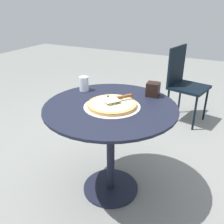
# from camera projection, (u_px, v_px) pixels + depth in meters

# --- Properties ---
(ground_plane) EXTENTS (10.00, 10.00, 0.00)m
(ground_plane) POSITION_uv_depth(u_px,v_px,m) (111.00, 188.00, 1.96)
(ground_plane) COLOR gray
(patio_table) EXTENTS (0.91, 0.91, 0.73)m
(patio_table) POSITION_uv_depth(u_px,v_px,m) (111.00, 127.00, 1.72)
(patio_table) COLOR black
(patio_table) RESTS_ON ground
(pizza_on_tray) EXTENTS (0.38, 0.38, 0.05)m
(pizza_on_tray) POSITION_uv_depth(u_px,v_px,m) (112.00, 105.00, 1.62)
(pizza_on_tray) COLOR silver
(pizza_on_tray) RESTS_ON patio_table
(pizza_server) EXTENTS (0.16, 0.20, 0.02)m
(pizza_server) POSITION_uv_depth(u_px,v_px,m) (119.00, 98.00, 1.62)
(pizza_server) COLOR silver
(pizza_server) RESTS_ON pizza_on_tray
(drinking_cup) EXTENTS (0.07, 0.07, 0.11)m
(drinking_cup) POSITION_uv_depth(u_px,v_px,m) (84.00, 84.00, 1.89)
(drinking_cup) COLOR silver
(drinking_cup) RESTS_ON patio_table
(napkin_dispenser) EXTENTS (0.10, 0.09, 0.10)m
(napkin_dispenser) POSITION_uv_depth(u_px,v_px,m) (153.00, 89.00, 1.78)
(napkin_dispenser) COLOR black
(napkin_dispenser) RESTS_ON patio_table
(patio_chair_far) EXTENTS (0.47, 0.47, 0.89)m
(patio_chair_far) POSITION_uv_depth(u_px,v_px,m) (184.00, 80.00, 2.86)
(patio_chair_far) COLOR black
(patio_chair_far) RESTS_ON ground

